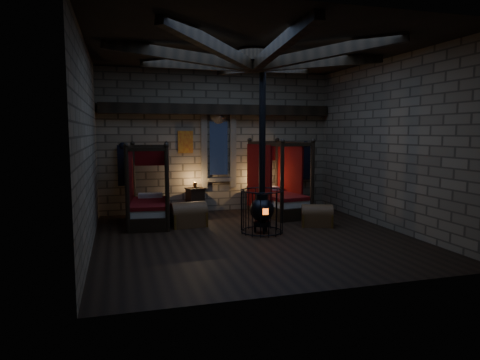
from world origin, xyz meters
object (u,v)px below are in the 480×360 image
object	(u,v)px
bed_right	(278,197)
stove	(262,207)
bed_left	(150,205)
trunk_left	(189,215)
trunk_right	(317,216)

from	to	relation	value
bed_right	stove	size ratio (longest dim) A/B	0.53
bed_left	trunk_left	bearing A→B (deg)	-27.49
trunk_left	stove	world-z (taller)	stove
trunk_left	stove	bearing A→B (deg)	-41.68
bed_left	stove	world-z (taller)	stove
trunk_left	trunk_right	distance (m)	3.27
bed_left	stove	bearing A→B (deg)	-29.09
bed_left	trunk_left	size ratio (longest dim) A/B	2.23
bed_left	bed_right	bearing A→B (deg)	10.61
bed_right	stove	world-z (taller)	stove
trunk_right	stove	bearing A→B (deg)	-147.92
trunk_left	bed_left	bearing A→B (deg)	140.82
bed_left	trunk_right	size ratio (longest dim) A/B	2.30
trunk_right	bed_right	bearing A→B (deg)	124.38
bed_right	stove	bearing A→B (deg)	-129.37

